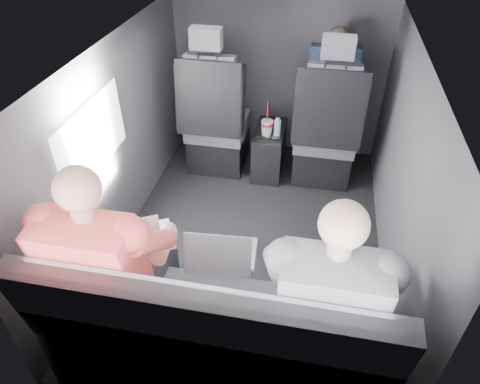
% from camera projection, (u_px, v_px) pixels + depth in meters
% --- Properties ---
extents(floor, '(2.60, 2.60, 0.00)m').
position_uv_depth(floor, '(251.00, 237.00, 3.10)').
color(floor, black).
rests_on(floor, ground).
extents(ceiling, '(2.60, 2.60, 0.00)m').
position_uv_depth(ceiling, '(255.00, 53.00, 2.27)').
color(ceiling, '#B2B2AD').
rests_on(ceiling, panel_back).
extents(panel_left, '(0.02, 2.60, 1.35)m').
position_uv_depth(panel_left, '(119.00, 145.00, 2.82)').
color(panel_left, '#56565B').
rests_on(panel_left, floor).
extents(panel_right, '(0.02, 2.60, 1.35)m').
position_uv_depth(panel_right, '(401.00, 175.00, 2.55)').
color(panel_right, '#56565B').
rests_on(panel_right, floor).
extents(panel_front, '(1.80, 0.02, 1.35)m').
position_uv_depth(panel_front, '(278.00, 78.00, 3.69)').
color(panel_front, '#56565B').
rests_on(panel_front, floor).
extents(panel_back, '(1.80, 0.02, 1.35)m').
position_uv_depth(panel_back, '(197.00, 338.00, 1.67)').
color(panel_back, '#56565B').
rests_on(panel_back, floor).
extents(side_window, '(0.02, 0.75, 0.42)m').
position_uv_depth(side_window, '(93.00, 138.00, 2.45)').
color(side_window, white).
rests_on(side_window, panel_left).
extents(seatbelt, '(0.35, 0.11, 0.59)m').
position_uv_depth(seatbelt, '(331.00, 101.00, 3.06)').
color(seatbelt, black).
rests_on(seatbelt, front_seat_right).
extents(front_seat_left, '(0.52, 0.58, 1.26)m').
position_uv_depth(front_seat_left, '(216.00, 127.00, 3.57)').
color(front_seat_left, black).
rests_on(front_seat_left, floor).
extents(front_seat_right, '(0.52, 0.58, 1.26)m').
position_uv_depth(front_seat_right, '(325.00, 137.00, 3.43)').
color(front_seat_right, black).
rests_on(front_seat_right, floor).
extents(center_console, '(0.24, 0.48, 0.41)m').
position_uv_depth(center_console, '(269.00, 150.00, 3.66)').
color(center_console, black).
rests_on(center_console, floor).
extents(rear_bench, '(1.60, 0.57, 0.92)m').
position_uv_depth(rear_bench, '(215.00, 340.00, 2.08)').
color(rear_bench, '#57575B').
rests_on(rear_bench, floor).
extents(soda_cup, '(0.10, 0.10, 0.29)m').
position_uv_depth(soda_cup, '(267.00, 128.00, 3.41)').
color(soda_cup, white).
rests_on(soda_cup, center_console).
extents(water_bottle, '(0.06, 0.06, 0.16)m').
position_uv_depth(water_bottle, '(277.00, 128.00, 3.41)').
color(water_bottle, '#B0DAEF').
rests_on(water_bottle, center_console).
extents(laptop_white, '(0.38, 0.42, 0.23)m').
position_uv_depth(laptop_white, '(138.00, 240.00, 2.17)').
color(laptop_white, silver).
rests_on(laptop_white, passenger_rear_left).
extents(laptop_silver, '(0.33, 0.31, 0.23)m').
position_uv_depth(laptop_silver, '(222.00, 253.00, 2.10)').
color(laptop_silver, '#A9A8AD').
rests_on(laptop_silver, rear_bench).
extents(laptop_black, '(0.35, 0.33, 0.23)m').
position_uv_depth(laptop_black, '(322.00, 268.00, 2.02)').
color(laptop_black, black).
rests_on(laptop_black, passenger_rear_right).
extents(passenger_rear_left, '(0.52, 0.64, 1.26)m').
position_uv_depth(passenger_rear_left, '(113.00, 264.00, 2.03)').
color(passenger_rear_left, '#37363B').
rests_on(passenger_rear_left, rear_bench).
extents(passenger_rear_right, '(0.52, 0.63, 1.24)m').
position_uv_depth(passenger_rear_right, '(327.00, 297.00, 1.88)').
color(passenger_rear_right, navy).
rests_on(passenger_rear_right, rear_bench).
extents(passenger_front_right, '(0.38, 0.38, 0.75)m').
position_uv_depth(passenger_front_right, '(331.00, 84.00, 3.42)').
color(passenger_front_right, navy).
rests_on(passenger_front_right, front_seat_right).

